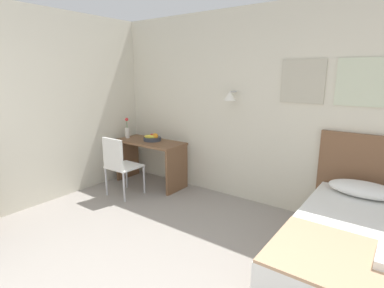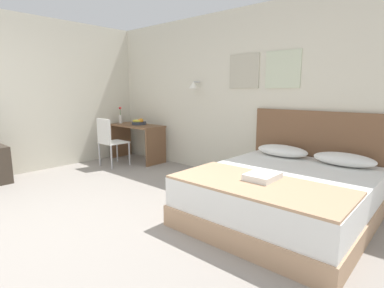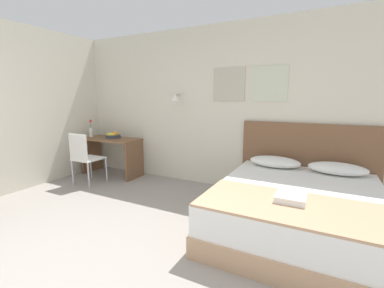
# 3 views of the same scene
# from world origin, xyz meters

# --- Properties ---
(ground_plane) EXTENTS (24.00, 24.00, 0.00)m
(ground_plane) POSITION_xyz_m (0.00, 0.00, 0.00)
(ground_plane) COLOR gray
(wall_back) EXTENTS (5.97, 0.31, 2.65)m
(wall_back) POSITION_xyz_m (0.01, 2.99, 1.33)
(wall_back) COLOR beige
(wall_back) RESTS_ON ground_plane
(bed) EXTENTS (1.73, 2.00, 0.52)m
(bed) POSITION_xyz_m (1.55, 1.90, 0.26)
(bed) COLOR tan
(bed) RESTS_ON ground_plane
(headboard) EXTENTS (1.85, 0.06, 1.14)m
(headboard) POSITION_xyz_m (1.55, 2.93, 0.57)
(headboard) COLOR brown
(headboard) RESTS_ON ground_plane
(pillow_left) EXTENTS (0.70, 0.36, 0.15)m
(pillow_left) POSITION_xyz_m (1.16, 2.67, 0.60)
(pillow_left) COLOR white
(pillow_left) RESTS_ON bed
(pillow_right) EXTENTS (0.70, 0.36, 0.15)m
(pillow_right) POSITION_xyz_m (1.94, 2.67, 0.60)
(pillow_right) COLOR white
(pillow_right) RESTS_ON bed
(throw_blanket) EXTENTS (1.67, 0.80, 0.02)m
(throw_blanket) POSITION_xyz_m (1.55, 1.32, 0.54)
(throw_blanket) COLOR tan
(throw_blanket) RESTS_ON bed
(folded_towel_near_foot) EXTENTS (0.27, 0.35, 0.06)m
(folded_towel_near_foot) POSITION_xyz_m (1.52, 1.46, 0.58)
(folded_towel_near_foot) COLOR white
(folded_towel_near_foot) RESTS_ON throw_blanket
(desk) EXTENTS (1.16, 0.53, 0.73)m
(desk) POSITION_xyz_m (-1.89, 2.60, 0.51)
(desk) COLOR brown
(desk) RESTS_ON ground_plane
(desk_chair) EXTENTS (0.44, 0.44, 0.90)m
(desk_chair) POSITION_xyz_m (-1.89, 1.94, 0.53)
(desk_chair) COLOR white
(desk_chair) RESTS_ON ground_plane
(fruit_bowl) EXTENTS (0.28, 0.28, 0.13)m
(fruit_bowl) POSITION_xyz_m (-1.88, 2.65, 0.77)
(fruit_bowl) COLOR #333842
(fruit_bowl) RESTS_ON desk
(flower_vase) EXTENTS (0.07, 0.07, 0.34)m
(flower_vase) POSITION_xyz_m (-2.37, 2.56, 0.85)
(flower_vase) COLOR silver
(flower_vase) RESTS_ON desk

